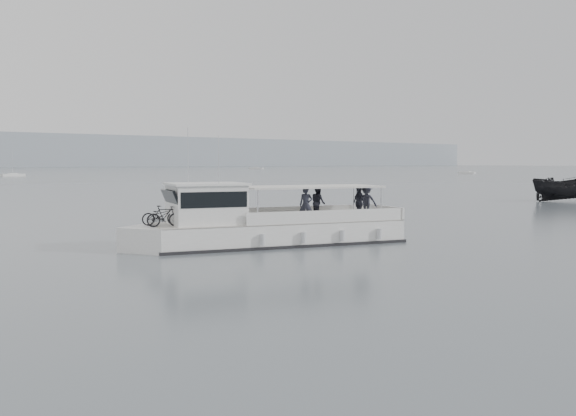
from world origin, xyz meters
TOP-DOWN VIEW (x-y plane):
  - ground at (0.00, 0.00)m, footprint 1400.00×1400.00m
  - tour_boat at (-5.47, 2.42)m, footprint 12.63×6.05m
  - dark_motorboat at (36.08, 10.63)m, footprint 6.62×5.09m

SIDE VIEW (x-z plane):
  - ground at x=0.00m, z-range 0.00..0.00m
  - tour_boat at x=-5.47m, z-range -1.79..3.53m
  - dark_motorboat at x=36.08m, z-range 0.00..2.42m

